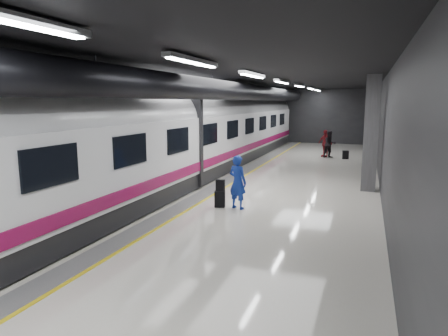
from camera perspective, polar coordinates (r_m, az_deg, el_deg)
The scene contains 9 objects.
ground at distance 15.55m, azimuth 2.80°, elevation -3.48°, with size 40.00×40.00×0.00m, color silver.
platform_hall at distance 16.15m, azimuth 2.92°, elevation 9.66°, with size 10.02×40.02×4.51m.
train at distance 16.45m, azimuth -8.06°, elevation 4.45°, with size 3.05×38.00×4.05m.
traveler_main at distance 13.03m, azimuth 1.96°, elevation -2.02°, with size 0.65×0.42×1.77m, color #1827BA.
suitcase_main at distance 13.32m, azimuth -0.59°, elevation -4.45°, with size 0.34×0.21×0.55m, color black.
shoulder_bag at distance 13.21m, azimuth -0.53°, elevation -2.48°, with size 0.28×0.15×0.38m, color black.
traveler_far_a at distance 25.85m, azimuth 14.88°, elevation 3.31°, with size 0.83×0.64×1.70m, color black.
traveler_far_b at distance 26.21m, azimuth 14.25°, elevation 3.43°, with size 1.01×0.42×1.72m, color maroon.
suitcase_far at distance 25.59m, azimuth 16.96°, elevation 1.81°, with size 0.35×0.23×0.51m, color black.
Camera 1 is at (4.38, -14.51, 3.48)m, focal length 32.00 mm.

